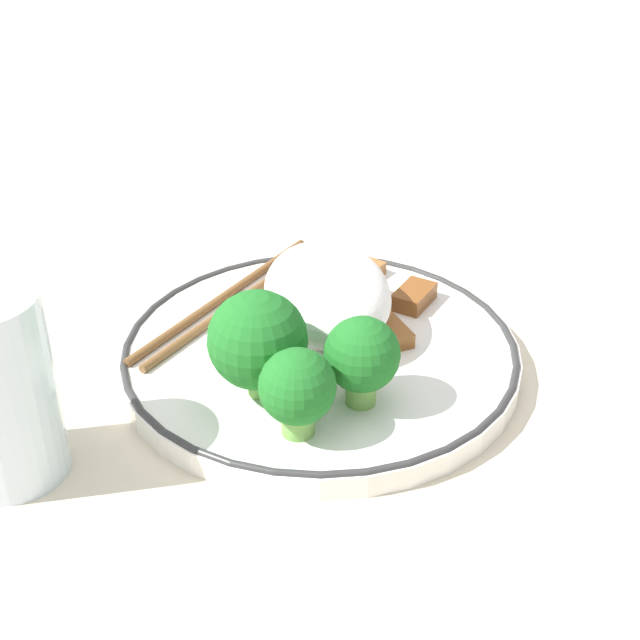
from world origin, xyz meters
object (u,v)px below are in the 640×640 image
at_px(broccoli_back_center, 297,389).
at_px(broccoli_back_right, 362,357).
at_px(plate, 320,353).
at_px(broccoli_back_left, 258,341).
at_px(chopsticks, 231,299).

height_order(broccoli_back_center, broccoli_back_right, broccoli_back_right).
xyz_separation_m(plate, broccoli_back_center, (-0.09, 0.03, 0.04)).
xyz_separation_m(broccoli_back_left, broccoli_back_center, (-0.04, -0.02, -0.01)).
xyz_separation_m(broccoli_back_left, broccoli_back_right, (-0.02, -0.06, -0.01)).
relative_size(broccoli_back_left, broccoli_back_right, 1.20).
distance_m(broccoli_back_center, chopsticks, 0.16).
xyz_separation_m(broccoli_back_center, broccoli_back_right, (0.02, -0.04, 0.00)).
xyz_separation_m(broccoli_back_center, chopsticks, (0.15, 0.02, -0.03)).
bearing_deg(plate, chopsticks, 36.68).
bearing_deg(broccoli_back_center, broccoli_back_left, 21.34).
bearing_deg(chopsticks, broccoli_back_left, -177.66).
distance_m(plate, broccoli_back_left, 0.08).
bearing_deg(broccoli_back_right, broccoli_back_left, 70.41).
bearing_deg(broccoli_back_left, broccoli_back_right, -109.59).
height_order(plate, broccoli_back_left, broccoli_back_left).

